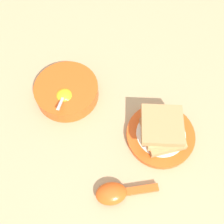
{
  "coord_description": "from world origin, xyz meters",
  "views": [
    {
      "loc": [
        -0.26,
        0.11,
        0.62
      ],
      "look_at": [
        0.01,
        -0.07,
        0.02
      ],
      "focal_mm": 42.0,
      "sensor_mm": 36.0,
      "label": 1
    }
  ],
  "objects_px": {
    "toast_plate": "(160,135)",
    "soup_spoon": "(115,193)",
    "egg_bowl": "(67,91)",
    "toast_sandwich": "(163,129)"
  },
  "relations": [
    {
      "from": "egg_bowl",
      "to": "toast_sandwich",
      "type": "bearing_deg",
      "value": -151.88
    },
    {
      "from": "toast_plate",
      "to": "soup_spoon",
      "type": "distance_m",
      "value": 0.18
    },
    {
      "from": "toast_plate",
      "to": "toast_sandwich",
      "type": "xyz_separation_m",
      "value": [
        0.0,
        0.0,
        0.04
      ]
    },
    {
      "from": "soup_spoon",
      "to": "toast_plate",
      "type": "bearing_deg",
      "value": -73.68
    },
    {
      "from": "egg_bowl",
      "to": "toast_plate",
      "type": "distance_m",
      "value": 0.28
    },
    {
      "from": "toast_sandwich",
      "to": "egg_bowl",
      "type": "bearing_deg",
      "value": 28.12
    },
    {
      "from": "egg_bowl",
      "to": "toast_sandwich",
      "type": "xyz_separation_m",
      "value": [
        -0.24,
        -0.13,
        0.03
      ]
    },
    {
      "from": "soup_spoon",
      "to": "toast_sandwich",
      "type": "bearing_deg",
      "value": -73.57
    },
    {
      "from": "toast_plate",
      "to": "egg_bowl",
      "type": "bearing_deg",
      "value": 28.27
    },
    {
      "from": "toast_plate",
      "to": "soup_spoon",
      "type": "relative_size",
      "value": 1.19
    }
  ]
}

